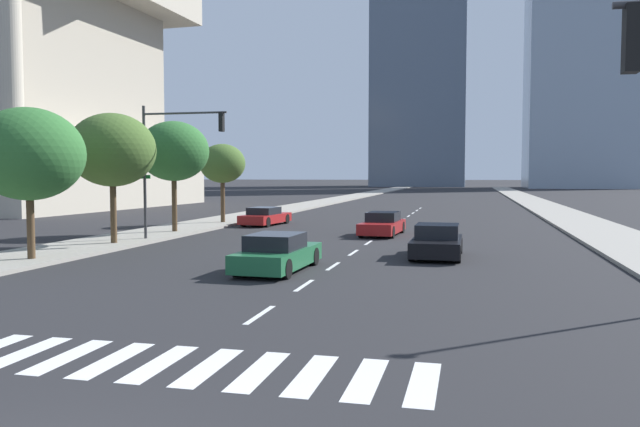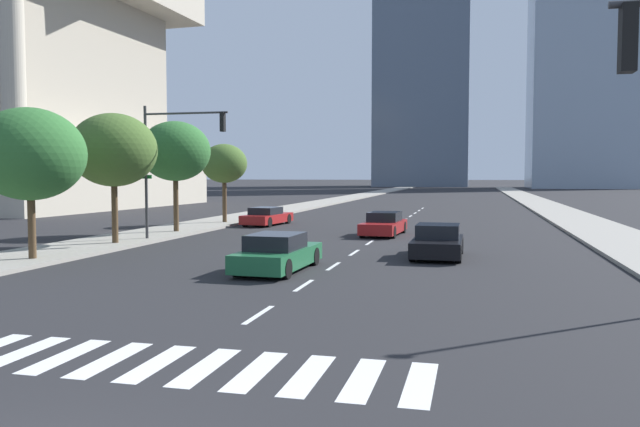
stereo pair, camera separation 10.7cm
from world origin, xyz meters
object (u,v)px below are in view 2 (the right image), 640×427
object	(u,v)px
sedan_black_1	(438,242)
street_tree_third	(175,151)
sedan_red_2	(267,217)
street_tree_fourth	(224,164)
sedan_green_0	(278,254)
traffic_signal_far	(174,148)
sedan_red_3	(384,224)
street_tree_second	(114,150)
street_tree_nearest	(30,154)

from	to	relation	value
sedan_black_1	street_tree_third	distance (m)	16.43
sedan_red_2	street_tree_fourth	xyz separation A→B (m)	(-2.93, 0.04, 3.42)
sedan_green_0	traffic_signal_far	bearing A→B (deg)	47.15
street_tree_third	street_tree_fourth	size ratio (longest dim) A/B	1.18
sedan_green_0	traffic_signal_far	size ratio (longest dim) A/B	0.73
sedan_red_2	sedan_red_3	world-z (taller)	sedan_red_3
sedan_black_1	traffic_signal_far	xyz separation A→B (m)	(-12.63, 2.66, 3.93)
sedan_green_0	sedan_red_2	bearing A→B (deg)	21.71
sedan_green_0	street_tree_fourth	bearing A→B (deg)	29.33
traffic_signal_far	street_tree_second	world-z (taller)	traffic_signal_far
sedan_green_0	sedan_red_3	size ratio (longest dim) A/B	0.98
street_tree_nearest	street_tree_third	xyz separation A→B (m)	(0.00, 11.63, 0.52)
sedan_black_1	sedan_red_2	bearing A→B (deg)	-138.93
sedan_red_2	street_tree_nearest	bearing A→B (deg)	176.76
sedan_red_3	sedan_black_1	bearing A→B (deg)	24.52
sedan_red_2	traffic_signal_far	distance (m)	11.56
sedan_red_2	street_tree_second	bearing A→B (deg)	173.02
sedan_black_1	street_tree_third	size ratio (longest dim) A/B	0.70
traffic_signal_far	street_tree_fourth	distance (m)	11.03
sedan_green_0	sedan_red_3	world-z (taller)	sedan_green_0
sedan_green_0	sedan_red_3	xyz separation A→B (m)	(1.73, 13.46, -0.01)
traffic_signal_far	sedan_green_0	bearing A→B (deg)	-44.94
sedan_red_3	street_tree_fourth	size ratio (longest dim) A/B	0.93
sedan_red_2	sedan_black_1	bearing A→B (deg)	-133.49
sedan_black_1	street_tree_third	bearing A→B (deg)	-114.02
sedan_black_1	street_tree_second	world-z (taller)	street_tree_second
sedan_green_0	street_tree_nearest	distance (m)	10.07
sedan_red_2	street_tree_third	distance (m)	8.48
sedan_black_1	sedan_red_3	xyz separation A→B (m)	(-3.33, 8.57, -0.02)
street_tree_fourth	street_tree_nearest	bearing A→B (deg)	-90.00
sedan_green_0	sedan_red_2	xyz separation A→B (m)	(-6.55, 18.36, -0.04)
street_tree_nearest	street_tree_second	world-z (taller)	street_tree_second
sedan_green_0	street_tree_fourth	world-z (taller)	street_tree_fourth
traffic_signal_far	street_tree_second	xyz separation A→B (m)	(-1.91, -2.16, -0.16)
traffic_signal_far	street_tree_third	xyz separation A→B (m)	(-1.91, 3.91, 0.01)
street_tree_third	street_tree_fourth	world-z (taller)	street_tree_third
street_tree_second	street_tree_third	size ratio (longest dim) A/B	0.98
street_tree_nearest	sedan_red_3	bearing A→B (deg)	50.59
sedan_black_1	street_tree_fourth	distance (m)	20.12
sedan_red_2	sedan_green_0	bearing A→B (deg)	-154.63
sedan_green_0	street_tree_fourth	distance (m)	20.96
sedan_red_2	street_tree_nearest	distance (m)	19.07
street_tree_nearest	street_tree_fourth	world-z (taller)	street_tree_nearest
sedan_black_1	street_tree_nearest	world-z (taller)	street_tree_nearest
street_tree_nearest	sedan_green_0	bearing A→B (deg)	1.05
traffic_signal_far	street_tree_third	bearing A→B (deg)	116.01
sedan_green_0	street_tree_third	size ratio (longest dim) A/B	0.78
street_tree_fourth	traffic_signal_far	bearing A→B (deg)	-80.02
sedan_red_2	street_tree_third	world-z (taller)	street_tree_third
sedan_black_1	street_tree_second	xyz separation A→B (m)	(-14.53, 0.49, 3.77)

